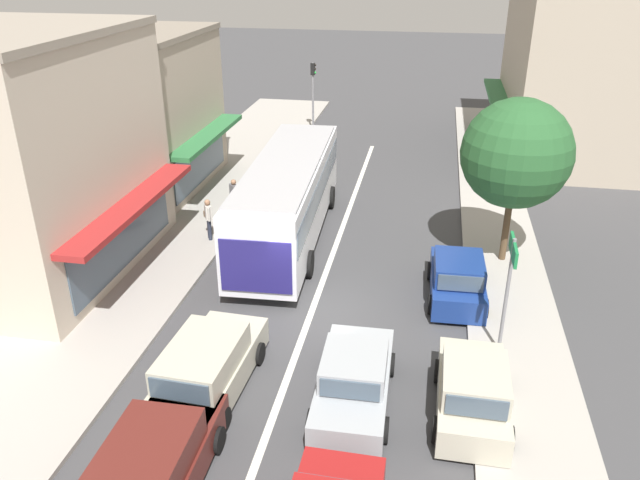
{
  "coord_description": "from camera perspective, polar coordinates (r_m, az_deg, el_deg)",
  "views": [
    {
      "loc": [
        3.29,
        -16.51,
        10.49
      ],
      "look_at": [
        -0.23,
        2.67,
        1.2
      ],
      "focal_mm": 35.0,
      "sensor_mm": 36.0,
      "label": 1
    }
  ],
  "objects": [
    {
      "name": "ground_plane",
      "position": [
        19.83,
        -0.73,
        -6.46
      ],
      "size": [
        140.0,
        140.0,
        0.0
      ],
      "primitive_type": "plane",
      "color": "#3F3F42"
    },
    {
      "name": "lane_centre_line",
      "position": [
        23.27,
        1.16,
        -1.32
      ],
      "size": [
        0.2,
        28.0,
        0.01
      ],
      "primitive_type": "cube",
      "color": "silver",
      "rests_on": "ground"
    },
    {
      "name": "sidewalk_left",
      "position": [
        26.78,
        -12.64,
        1.92
      ],
      "size": [
        5.2,
        44.0,
        0.14
      ],
      "primitive_type": "cube",
      "color": "#A39E96",
      "rests_on": "ground"
    },
    {
      "name": "kerb_right",
      "position": [
        24.98,
        16.11,
        -0.27
      ],
      "size": [
        2.8,
        44.0,
        0.12
      ],
      "primitive_type": "cube",
      "color": "#A39E96",
      "rests_on": "ground"
    },
    {
      "name": "shopfront_corner_near",
      "position": [
        23.06,
        -26.08,
        6.76
      ],
      "size": [
        8.03,
        8.64,
        8.2
      ],
      "color": "beige",
      "rests_on": "ground"
    },
    {
      "name": "shopfront_mid_block",
      "position": [
        30.0,
        -16.91,
        11.03
      ],
      "size": [
        7.32,
        7.75,
        7.12
      ],
      "color": "#B2A38E",
      "rests_on": "ground"
    },
    {
      "name": "building_right_far",
      "position": [
        36.98,
        23.89,
        14.64
      ],
      "size": [
        9.51,
        11.87,
        9.73
      ],
      "color": "#B2A38E",
      "rests_on": "ground"
    },
    {
      "name": "city_bus",
      "position": [
        23.84,
        -2.95,
        4.27
      ],
      "size": [
        3.08,
        10.95,
        3.23
      ],
      "color": "silver",
      "rests_on": "ground"
    },
    {
      "name": "sedan_adjacent_lane_lead",
      "position": [
        15.91,
        3.13,
        -12.72
      ],
      "size": [
        1.96,
        4.23,
        1.47
      ],
      "color": "#9EA3A8",
      "rests_on": "ground"
    },
    {
      "name": "wagon_queue_far_back",
      "position": [
        16.41,
        -10.27,
        -11.45
      ],
      "size": [
        2.1,
        4.58,
        1.58
      ],
      "color": "#B7B29E",
      "rests_on": "ground"
    },
    {
      "name": "wagon_queue_gap_filler",
      "position": [
        14.04,
        -15.06,
        -19.58
      ],
      "size": [
        1.98,
        4.52,
        1.58
      ],
      "color": "#561E19",
      "rests_on": "ground"
    },
    {
      "name": "parked_hatchback_kerb_front",
      "position": [
        15.91,
        13.79,
        -13.33
      ],
      "size": [
        1.85,
        3.72,
        1.54
      ],
      "color": "#B7B29E",
      "rests_on": "ground"
    },
    {
      "name": "parked_hatchback_kerb_second",
      "position": [
        20.59,
        12.44,
        -3.53
      ],
      "size": [
        1.91,
        3.75,
        1.54
      ],
      "color": "navy",
      "rests_on": "ground"
    },
    {
      "name": "traffic_light_downstreet",
      "position": [
        38.04,
        -0.64,
        13.89
      ],
      "size": [
        0.33,
        0.24,
        4.2
      ],
      "color": "gray",
      "rests_on": "ground"
    },
    {
      "name": "directional_road_sign",
      "position": [
        17.24,
        17.01,
        -2.68
      ],
      "size": [
        0.1,
        1.4,
        3.6
      ],
      "color": "gray",
      "rests_on": "ground"
    },
    {
      "name": "street_tree_right",
      "position": [
        22.19,
        17.52,
        7.52
      ],
      "size": [
        3.75,
        3.75,
        5.97
      ],
      "color": "brown",
      "rests_on": "ground"
    },
    {
      "name": "pedestrian_with_handbag_near",
      "position": [
        24.18,
        -10.17,
        2.12
      ],
      "size": [
        0.47,
        0.62,
        1.63
      ],
      "color": "#232838",
      "rests_on": "sidewalk_left"
    },
    {
      "name": "pedestrian_browsing_midblock",
      "position": [
        26.09,
        -7.84,
        4.05
      ],
      "size": [
        0.47,
        0.39,
        1.63
      ],
      "color": "#333338",
      "rests_on": "sidewalk_left"
    }
  ]
}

